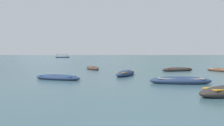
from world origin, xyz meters
TOP-DOWN VIEW (x-y plane):
  - ground_plane at (0.00, 1500.00)m, footprint 6000.00×6000.00m
  - mountain_2 at (-119.13, 1708.63)m, footprint 842.68×842.68m
  - mountain_3 at (637.62, 1678.42)m, footprint 1188.30×1188.30m
  - rowboat_1 at (-0.04, 26.22)m, footprint 2.29×4.03m
  - rowboat_3 at (10.76, 21.79)m, footprint 4.62×1.84m
  - rowboat_4 at (5.68, 10.35)m, footprint 4.65×2.26m
  - rowboat_5 at (-3.58, 14.20)m, footprint 4.42×3.20m
  - rowboat_6 at (15.97, 20.62)m, footprint 2.14×4.11m
  - rowboat_7 at (2.86, 16.69)m, footprint 3.19×4.07m
  - ferry_0 at (-14.29, 139.90)m, footprint 9.01×4.13m

SIDE VIEW (x-z plane):
  - ground_plane at x=0.00m, z-range 0.00..0.00m
  - rowboat_6 at x=15.97m, z-range -0.10..0.42m
  - rowboat_5 at x=-3.58m, z-range -0.10..0.45m
  - rowboat_3 at x=10.76m, z-range -0.12..0.51m
  - rowboat_1 at x=-0.04m, z-range -0.12..0.52m
  - rowboat_4 at x=5.68m, z-range -0.13..0.54m
  - rowboat_7 at x=2.86m, z-range -0.13..0.57m
  - ferry_0 at x=-14.29m, z-range -0.82..1.71m
  - mountain_2 at x=-119.13m, z-range 0.00..272.09m
  - mountain_3 at x=637.62m, z-range 0.00..301.72m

